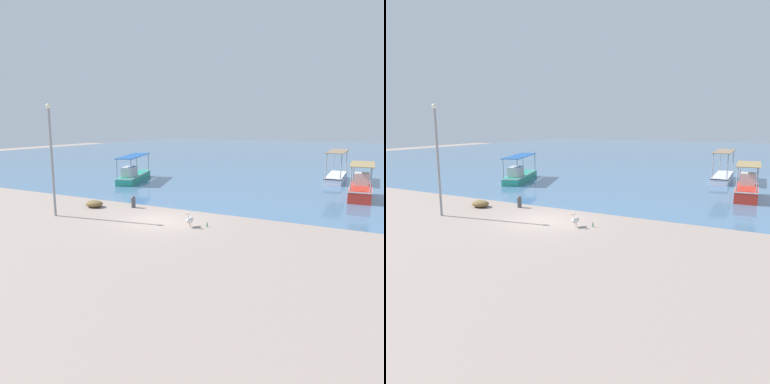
# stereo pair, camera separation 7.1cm
# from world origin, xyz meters

# --- Properties ---
(ground) EXTENTS (120.00, 120.00, 0.00)m
(ground) POSITION_xyz_m (0.00, 0.00, 0.00)
(ground) COLOR gray
(harbor_water) EXTENTS (110.00, 90.00, 0.00)m
(harbor_water) POSITION_xyz_m (0.00, 48.00, 0.00)
(harbor_water) COLOR #4A6F96
(harbor_water) RESTS_ON ground
(fishing_boat_far_left) EXTENTS (1.68, 6.44, 2.81)m
(fishing_boat_far_left) POSITION_xyz_m (6.98, 19.79, 0.52)
(fishing_boat_far_left) COLOR white
(fishing_boat_far_left) RESTS_ON harbor_water
(fishing_boat_center) EXTENTS (3.79, 6.85, 2.35)m
(fishing_boat_center) POSITION_xyz_m (-9.76, 11.06, 0.59)
(fishing_boat_center) COLOR teal
(fishing_boat_center) RESTS_ON harbor_water
(fishing_boat_outer) EXTENTS (1.74, 4.66, 2.51)m
(fishing_boat_outer) POSITION_xyz_m (9.55, 12.08, 0.68)
(fishing_boat_outer) COLOR red
(fishing_boat_outer) RESTS_ON harbor_water
(pelican) EXTENTS (0.33, 0.81, 0.80)m
(pelican) POSITION_xyz_m (2.18, -0.26, 0.38)
(pelican) COLOR #E0997A
(pelican) RESTS_ON ground
(lamp_post) EXTENTS (0.28, 0.28, 6.43)m
(lamp_post) POSITION_xyz_m (-5.91, -1.80, 3.58)
(lamp_post) COLOR gray
(lamp_post) RESTS_ON ground
(mooring_bollard) EXTENTS (0.29, 0.29, 0.76)m
(mooring_bollard) POSITION_xyz_m (-3.15, 2.07, 0.40)
(mooring_bollard) COLOR #47474C
(mooring_bollard) RESTS_ON ground
(net_pile) EXTENTS (1.16, 0.98, 0.44)m
(net_pile) POSITION_xyz_m (-5.47, 1.00, 0.22)
(net_pile) COLOR brown
(net_pile) RESTS_ON ground
(glass_bottle) EXTENTS (0.07, 0.07, 0.27)m
(glass_bottle) POSITION_xyz_m (3.00, 0.15, 0.11)
(glass_bottle) COLOR #3F7F4C
(glass_bottle) RESTS_ON ground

